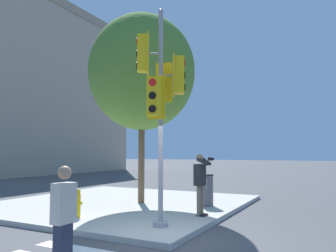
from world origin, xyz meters
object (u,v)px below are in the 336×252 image
(fire_hydrant, at_px, (77,203))
(person_photographer, at_px, (201,179))
(pedestrian_distant, at_px, (63,219))
(trash_bin, at_px, (206,190))
(traffic_signal_pole, at_px, (161,89))
(street_tree, at_px, (142,72))

(fire_hydrant, bearing_deg, person_photographer, -58.99)
(pedestrian_distant, xyz_separation_m, trash_bin, (6.55, 0.28, -0.23))
(traffic_signal_pole, bearing_deg, fire_hydrant, 90.69)
(trash_bin, bearing_deg, pedestrian_distant, -177.56)
(traffic_signal_pole, distance_m, street_tree, 3.98)
(person_photographer, distance_m, pedestrian_distant, 4.93)
(person_photographer, relative_size, trash_bin, 1.63)
(trash_bin, bearing_deg, person_photographer, -163.90)
(fire_hydrant, bearing_deg, pedestrian_distant, -140.00)
(traffic_signal_pole, xyz_separation_m, pedestrian_distant, (-3.23, -0.15, -2.52))
(traffic_signal_pole, distance_m, person_photographer, 2.85)
(traffic_signal_pole, bearing_deg, street_tree, 38.92)
(traffic_signal_pole, relative_size, pedestrian_distant, 3.16)
(pedestrian_distant, relative_size, street_tree, 0.25)
(traffic_signal_pole, height_order, person_photographer, traffic_signal_pole)
(street_tree, bearing_deg, fire_hydrant, 176.70)
(pedestrian_distant, height_order, trash_bin, pedestrian_distant)
(person_photographer, height_order, street_tree, street_tree)
(pedestrian_distant, bearing_deg, fire_hydrant, 40.00)
(traffic_signal_pole, distance_m, pedestrian_distant, 4.10)
(traffic_signal_pole, xyz_separation_m, fire_hydrant, (-0.03, 2.53, -2.89))
(traffic_signal_pole, height_order, trash_bin, traffic_signal_pole)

